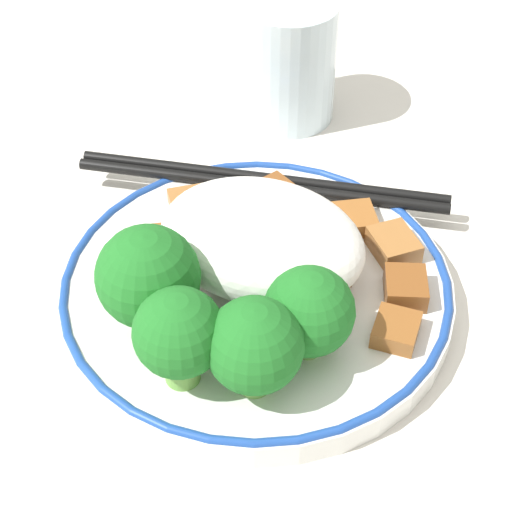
{
  "coord_description": "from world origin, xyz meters",
  "views": [
    {
      "loc": [
        0.13,
        -0.31,
        0.36
      ],
      "look_at": [
        0.0,
        0.0,
        0.04
      ],
      "focal_mm": 60.0,
      "sensor_mm": 36.0,
      "label": 1
    }
  ],
  "objects_px": {
    "broccoli_back_left": "(148,278)",
    "broccoli_back_center": "(179,335)",
    "chopsticks": "(261,182)",
    "drinking_glass": "(288,61)",
    "plate": "(256,289)",
    "broccoli_back_right": "(254,346)",
    "broccoli_mid_left": "(309,312)"
  },
  "relations": [
    {
      "from": "broccoli_back_left",
      "to": "broccoli_back_center",
      "type": "xyz_separation_m",
      "value": [
        0.03,
        -0.03,
        -0.0
      ]
    },
    {
      "from": "broccoli_back_right",
      "to": "broccoli_back_left",
      "type": "bearing_deg",
      "value": 165.16
    },
    {
      "from": "drinking_glass",
      "to": "plate",
      "type": "bearing_deg",
      "value": -73.79
    },
    {
      "from": "broccoli_back_right",
      "to": "broccoli_mid_left",
      "type": "distance_m",
      "value": 0.04
    },
    {
      "from": "plate",
      "to": "drinking_glass",
      "type": "xyz_separation_m",
      "value": [
        -0.05,
        0.18,
        0.03
      ]
    },
    {
      "from": "broccoli_back_left",
      "to": "broccoli_back_center",
      "type": "relative_size",
      "value": 1.09
    },
    {
      "from": "broccoli_mid_left",
      "to": "chopsticks",
      "type": "distance_m",
      "value": 0.14
    },
    {
      "from": "broccoli_mid_left",
      "to": "broccoli_back_right",
      "type": "bearing_deg",
      "value": -116.05
    },
    {
      "from": "drinking_glass",
      "to": "broccoli_back_right",
      "type": "bearing_deg",
      "value": -72.06
    },
    {
      "from": "broccoli_back_left",
      "to": "chopsticks",
      "type": "xyz_separation_m",
      "value": [
        0.01,
        0.13,
        -0.03
      ]
    },
    {
      "from": "broccoli_back_left",
      "to": "broccoli_mid_left",
      "type": "relative_size",
      "value": 1.18
    },
    {
      "from": "plate",
      "to": "broccoli_back_right",
      "type": "height_order",
      "value": "broccoli_back_right"
    },
    {
      "from": "plate",
      "to": "broccoli_back_left",
      "type": "relative_size",
      "value": 3.57
    },
    {
      "from": "broccoli_back_left",
      "to": "chopsticks",
      "type": "distance_m",
      "value": 0.13
    },
    {
      "from": "broccoli_back_center",
      "to": "broccoli_back_right",
      "type": "bearing_deg",
      "value": 14.95
    },
    {
      "from": "broccoli_back_left",
      "to": "drinking_glass",
      "type": "distance_m",
      "value": 0.23
    },
    {
      "from": "broccoli_back_left",
      "to": "broccoli_back_center",
      "type": "height_order",
      "value": "broccoli_back_left"
    },
    {
      "from": "broccoli_back_center",
      "to": "broccoli_back_right",
      "type": "xyz_separation_m",
      "value": [
        0.04,
        0.01,
        -0.0
      ]
    },
    {
      "from": "plate",
      "to": "broccoli_mid_left",
      "type": "height_order",
      "value": "broccoli_mid_left"
    },
    {
      "from": "broccoli_back_left",
      "to": "broccoli_back_center",
      "type": "bearing_deg",
      "value": -40.96
    },
    {
      "from": "plate",
      "to": "chopsticks",
      "type": "distance_m",
      "value": 0.09
    },
    {
      "from": "broccoli_back_center",
      "to": "drinking_glass",
      "type": "height_order",
      "value": "drinking_glass"
    },
    {
      "from": "broccoli_mid_left",
      "to": "broccoli_back_left",
      "type": "bearing_deg",
      "value": -169.85
    },
    {
      "from": "drinking_glass",
      "to": "broccoli_back_left",
      "type": "bearing_deg",
      "value": -86.33
    },
    {
      "from": "plate",
      "to": "broccoli_back_right",
      "type": "relative_size",
      "value": 4.03
    },
    {
      "from": "chopsticks",
      "to": "drinking_glass",
      "type": "bearing_deg",
      "value": 102.54
    },
    {
      "from": "broccoli_back_left",
      "to": "chopsticks",
      "type": "height_order",
      "value": "broccoli_back_left"
    },
    {
      "from": "broccoli_back_right",
      "to": "chopsticks",
      "type": "height_order",
      "value": "broccoli_back_right"
    },
    {
      "from": "plate",
      "to": "broccoli_back_right",
      "type": "xyz_separation_m",
      "value": [
        0.03,
        -0.07,
        0.04
      ]
    },
    {
      "from": "broccoli_back_center",
      "to": "broccoli_mid_left",
      "type": "bearing_deg",
      "value": 39.25
    },
    {
      "from": "broccoli_mid_left",
      "to": "drinking_glass",
      "type": "relative_size",
      "value": 0.6
    },
    {
      "from": "chopsticks",
      "to": "drinking_glass",
      "type": "relative_size",
      "value": 2.68
    }
  ]
}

